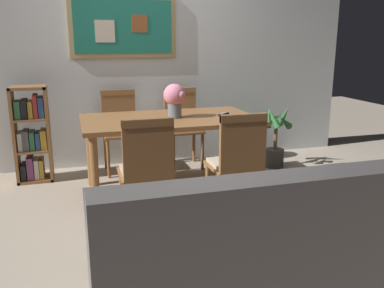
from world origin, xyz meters
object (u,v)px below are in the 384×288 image
Objects in this scene: dining_table at (170,127)px; dining_chair_far_right at (182,121)px; dining_chair_near_left at (147,164)px; flower_vase at (175,98)px; dining_chair_far_left at (120,124)px; dining_chair_near_right at (238,157)px; potted_ivy at (253,137)px; potted_palm at (276,140)px; leather_couch at (255,251)px; bookshelf at (32,136)px; tv_remote at (224,114)px.

dining_chair_far_right is (0.34, 0.81, -0.11)m from dining_table.
flower_vase reaches higher than dining_chair_near_left.
flower_vase is at bearing -63.19° from dining_chair_far_left.
dining_chair_near_right is 0.74m from dining_chair_near_left.
potted_ivy is 0.68× the size of potted_palm.
potted_palm is at bearing 17.25° from dining_table.
potted_ivy is at bearing 33.09° from dining_table.
dining_table is 0.91m from dining_chair_far_left.
flower_vase is (-1.31, -0.44, 0.61)m from potted_palm.
flower_vase is (0.05, -0.02, 0.28)m from dining_table.
leather_couch is 2.43× the size of potted_palm.
dining_chair_far_left is 0.91× the size of bookshelf.
dining_chair_near_left is 0.95m from flower_vase.
potted_palm is (1.32, 2.28, 0.01)m from leather_couch.
leather_couch reaches higher than potted_ivy.
potted_ivy is (1.22, 2.67, -0.03)m from leather_couch.
leather_couch is 1.95m from tv_remote.
flower_vase reaches higher than tv_remote.
flower_vase is 0.52m from tv_remote.
dining_chair_far_right is 1.11m from potted_palm.
dining_table is 0.88m from dining_chair_far_right.
dining_chair_near_right is 0.51× the size of leather_couch.
dining_chair_near_left is 0.91× the size of bookshelf.
dining_chair_near_left reaches higher than tv_remote.
dining_table is at bearing 158.00° from flower_vase.
bookshelf is (-0.93, -0.10, -0.05)m from dining_chair_far_left.
dining_chair_far_left reaches higher than leather_couch.
tv_remote is at bearing -0.96° from flower_vase.
flower_vase is at bearing 112.47° from dining_chair_near_right.
potted_palm is at bearing -20.74° from dining_chair_far_right.
bookshelf is (-1.31, 0.72, -0.17)m from dining_table.
tv_remote is (0.50, 1.83, 0.44)m from leather_couch.
tv_remote is at bearing -22.07° from bookshelf.
bookshelf reaches higher than leather_couch.
leather_couch reaches higher than tv_remote.
dining_chair_far_right is 1.00× the size of dining_chair_near_left.
potted_ivy is at bearing 0.58° from dining_chair_far_right.
dining_chair_far_left is (-0.38, 0.82, -0.11)m from dining_table.
dining_chair_near_left is 2.12m from potted_palm.
dining_chair_far_right reaches higher than leather_couch.
dining_chair_far_right is 0.96m from flower_vase.
dining_chair_far_left is 1.79m from dining_chair_near_right.
dining_table is 1.81× the size of dining_chair_near_right.
dining_chair_near_right is (0.37, -0.80, -0.11)m from dining_table.
potted_ivy is at bearing 49.61° from tv_remote.
dining_chair_near_right is at bearing -67.53° from flower_vase.
bookshelf reaches higher than dining_chair_far_right.
dining_chair_near_right is at bearing 72.67° from leather_couch.
dining_chair_far_right is at bearing 3.09° from bookshelf.
dining_chair_far_left is 0.93m from bookshelf.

